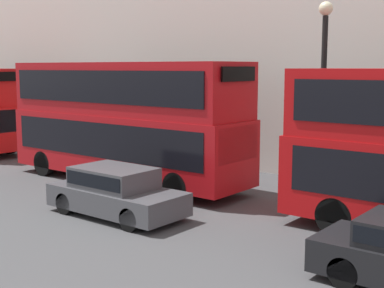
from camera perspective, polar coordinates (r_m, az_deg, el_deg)
name	(u,v)px	position (r m, az deg, el deg)	size (l,w,h in m)	color
bus_second_in_queue	(125,117)	(19.98, -7.18, 2.85)	(2.59, 10.14, 4.48)	#A80F14
car_hatchback	(116,190)	(15.74, -8.15, -4.93)	(1.82, 4.22, 1.43)	#47474C
street_lamp	(323,79)	(17.61, 13.84, 6.73)	(0.44, 0.44, 6.34)	black
pedestrian	(5,131)	(31.27, -19.31, 1.36)	(0.36, 0.36, 1.79)	#334C6B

